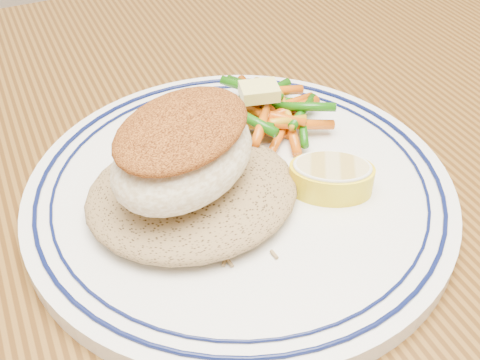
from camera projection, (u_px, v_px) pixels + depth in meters
name	position (u px, v px, depth m)	size (l,w,h in m)	color
dining_table	(238.00, 342.00, 0.45)	(1.50, 0.90, 0.75)	#482B0E
plate	(240.00, 191.00, 0.43)	(0.30, 0.30, 0.02)	white
rice_pilaf	(192.00, 189.00, 0.40)	(0.14, 0.13, 0.03)	olive
fish_fillet	(183.00, 150.00, 0.37)	(0.13, 0.12, 0.05)	#F6EBCB
vegetable_pile	(269.00, 111.00, 0.47)	(0.09, 0.10, 0.03)	#D2560A
butter_pat	(259.00, 91.00, 0.45)	(0.03, 0.02, 0.01)	#EBE072
lemon_wedge	(331.00, 176.00, 0.41)	(0.07, 0.07, 0.02)	yellow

